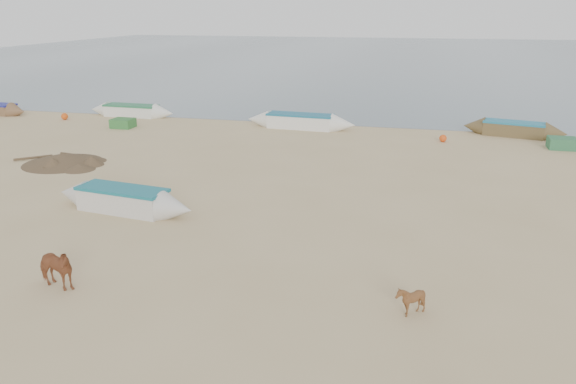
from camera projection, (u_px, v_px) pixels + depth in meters
The scene contains 8 objects.
ground at pixel (259, 259), 18.00m from camera, with size 140.00×140.00×0.00m, color tan.
sea at pixel (398, 56), 93.70m from camera, with size 160.00×160.00×0.00m, color slate.
cow_adult at pixel (54, 268), 15.95m from camera, with size 0.68×1.50×1.27m, color brown.
calf_front at pixel (410, 300), 14.63m from camera, with size 0.69×0.78×0.86m, color brown.
near_canoe at pixel (123, 199), 22.13m from camera, with size 6.21×1.23×0.97m, color silver, non-canonical shape.
debris_pile at pixel (63, 158), 29.04m from camera, with size 4.05×4.05×0.52m, color brown.
waterline_canoes at pixel (368, 123), 36.97m from camera, with size 60.24×3.38×0.98m.
beach_clutter at pixel (412, 133), 34.80m from camera, with size 45.14×4.54×0.64m.
Camera 1 is at (4.77, -15.74, 7.68)m, focal length 35.00 mm.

